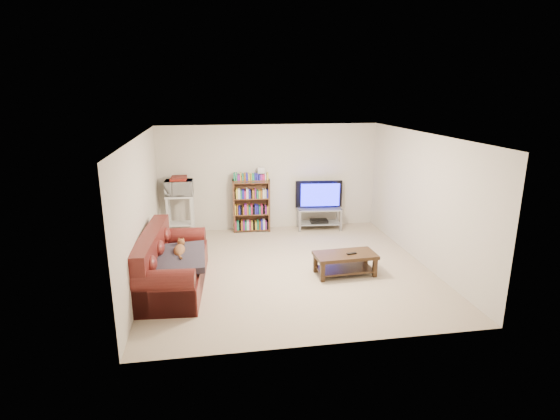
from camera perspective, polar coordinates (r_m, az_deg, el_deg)
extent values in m
plane|color=#C4AF92|center=(8.01, 1.18, -7.64)|extent=(5.00, 5.00, 0.00)
plane|color=white|center=(7.41, 1.28, 9.70)|extent=(5.00, 5.00, 0.00)
plane|color=beige|center=(10.03, -1.37, 4.27)|extent=(5.00, 0.00, 5.00)
plane|color=beige|center=(5.30, 6.15, -6.10)|extent=(5.00, 0.00, 5.00)
plane|color=beige|center=(7.59, -17.67, -0.11)|extent=(0.00, 5.00, 5.00)
plane|color=beige|center=(8.43, 18.18, 1.35)|extent=(0.00, 5.00, 5.00)
cube|color=#561A16|center=(7.46, -13.64, -8.15)|extent=(1.09, 2.24, 0.42)
cube|color=#561A16|center=(7.42, -16.39, -6.25)|extent=(0.41, 2.19, 0.91)
cube|color=#561A16|center=(6.57, -14.85, -11.03)|extent=(0.91, 0.30, 0.54)
cube|color=#561A16|center=(8.33, -12.75, -5.12)|extent=(0.91, 0.30, 0.54)
cube|color=#312B36|center=(7.19, -13.18, -6.14)|extent=(0.86, 1.10, 0.19)
cube|color=#332011|center=(7.72, 8.51, -5.86)|extent=(1.09, 0.58, 0.06)
cube|color=#332011|center=(7.82, 8.44, -7.62)|extent=(0.98, 0.53, 0.03)
cube|color=#332011|center=(7.47, 5.56, -8.12)|extent=(0.07, 0.07, 0.33)
cube|color=#332011|center=(7.79, 12.29, -7.40)|extent=(0.07, 0.07, 0.33)
cube|color=#332011|center=(7.83, 4.65, -6.95)|extent=(0.07, 0.07, 0.33)
cube|color=#332011|center=(8.14, 11.10, -6.32)|extent=(0.07, 0.07, 0.33)
cube|color=black|center=(7.70, 9.33, -5.64)|extent=(0.18, 0.08, 0.02)
cube|color=#999EA3|center=(10.12, 5.15, 0.17)|extent=(1.04, 0.54, 0.03)
cube|color=#999EA3|center=(10.21, 5.10, -1.66)|extent=(0.99, 0.51, 0.02)
cube|color=gray|center=(9.93, 2.61, -1.49)|extent=(0.05, 0.05, 0.50)
cube|color=gray|center=(10.09, 7.95, -1.36)|extent=(0.05, 0.05, 0.50)
cube|color=gray|center=(10.30, 2.34, -0.86)|extent=(0.05, 0.05, 0.50)
cube|color=gray|center=(10.45, 7.50, -0.74)|extent=(0.05, 0.05, 0.50)
imported|color=black|center=(10.04, 5.19, 1.97)|extent=(1.09, 0.23, 0.62)
cube|color=black|center=(10.20, 5.11, -1.44)|extent=(0.43, 0.32, 0.06)
cube|color=#51301C|center=(9.92, -6.04, 0.51)|extent=(0.06, 0.26, 1.20)
cube|color=#51301C|center=(9.94, -1.46, 0.64)|extent=(0.06, 0.26, 1.20)
cube|color=#51301C|center=(9.79, -3.81, 3.90)|extent=(0.85, 0.31, 0.03)
cube|color=maroon|center=(9.77, -4.90, 4.16)|extent=(0.25, 0.20, 0.06)
cube|color=silver|center=(9.68, -12.99, 1.82)|extent=(0.60, 0.45, 0.04)
cube|color=silver|center=(9.84, -12.78, -1.73)|extent=(0.54, 0.40, 0.03)
cube|color=silver|center=(9.66, -14.43, -1.21)|extent=(0.05, 0.05, 0.91)
cube|color=silver|center=(9.61, -11.40, -1.11)|extent=(0.05, 0.05, 0.91)
cube|color=silver|center=(10.00, -14.20, -0.64)|extent=(0.05, 0.05, 0.91)
cube|color=silver|center=(9.95, -11.28, -0.54)|extent=(0.05, 0.05, 0.91)
imported|color=silver|center=(9.64, -13.06, 2.86)|extent=(0.60, 0.41, 0.32)
cube|color=maroon|center=(9.61, -13.12, 3.95)|extent=(0.35, 0.31, 0.05)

